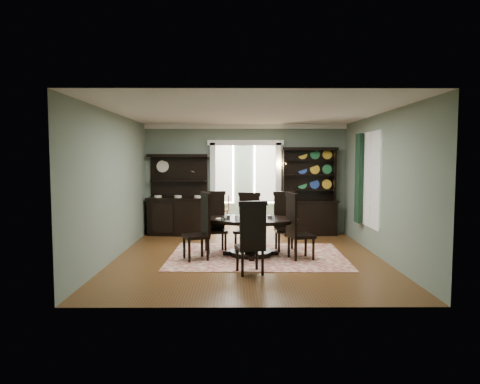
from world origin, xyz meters
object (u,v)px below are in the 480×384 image
object	(u,v)px
welsh_dresser	(309,203)
sideboard	(178,207)
dining_table	(251,230)
parlor_table	(251,210)

from	to	relation	value
welsh_dresser	sideboard	bearing A→B (deg)	175.83
dining_table	sideboard	bearing A→B (deg)	135.97
dining_table	sideboard	size ratio (longest dim) A/B	1.01
dining_table	sideboard	xyz separation A→B (m)	(-1.89, 2.53, 0.21)
sideboard	parlor_table	size ratio (longest dim) A/B	2.92
dining_table	welsh_dresser	world-z (taller)	welsh_dresser
dining_table	welsh_dresser	bearing A→B (deg)	65.91
sideboard	welsh_dresser	size ratio (longest dim) A/B	0.92
welsh_dresser	parlor_table	size ratio (longest dim) A/B	3.17
sideboard	welsh_dresser	world-z (taller)	welsh_dresser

